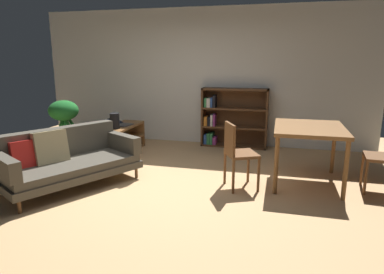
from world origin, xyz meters
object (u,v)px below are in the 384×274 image
at_px(open_laptop, 120,123).
at_px(dining_chair_far, 237,151).
at_px(media_console, 121,140).
at_px(dining_table, 309,133).
at_px(fabric_couch, 65,159).
at_px(potted_floor_plant, 64,117).
at_px(desk_speaker, 115,121).
at_px(bookshelf, 231,118).

distance_m(open_laptop, dining_chair_far, 2.68).
bearing_deg(dining_chair_far, media_console, 152.32).
distance_m(open_laptop, dining_table, 3.38).
relative_size(media_console, open_laptop, 2.66).
xyz_separation_m(fabric_couch, potted_floor_plant, (-1.03, 1.51, 0.28)).
distance_m(open_laptop, potted_floor_plant, 1.03).
xyz_separation_m(desk_speaker, potted_floor_plant, (-1.05, 0.04, 0.01)).
bearing_deg(fabric_couch, desk_speaker, 89.45).
xyz_separation_m(fabric_couch, dining_table, (3.22, 0.94, 0.34)).
distance_m(dining_table, bookshelf, 2.27).
distance_m(media_console, bookshelf, 2.18).
distance_m(fabric_couch, bookshelf, 3.34).
bearing_deg(bookshelf, desk_speaker, -145.23).
distance_m(open_laptop, bookshelf, 2.15).
height_order(desk_speaker, dining_table, dining_table).
distance_m(fabric_couch, open_laptop, 1.80).
bearing_deg(potted_floor_plant, dining_chair_far, -17.12).
bearing_deg(bookshelf, open_laptop, -153.35).
bearing_deg(bookshelf, dining_chair_far, -79.53).
bearing_deg(fabric_couch, open_laptop, 91.51).
distance_m(fabric_couch, dining_chair_far, 2.35).
bearing_deg(potted_floor_plant, media_console, 10.05).
bearing_deg(media_console, desk_speaker, -85.17).
distance_m(dining_chair_far, bookshelf, 2.31).
bearing_deg(dining_table, desk_speaker, 170.60).
height_order(open_laptop, dining_table, dining_table).
xyz_separation_m(desk_speaker, dining_table, (3.21, -0.53, 0.08)).
distance_m(fabric_couch, potted_floor_plant, 1.85).
bearing_deg(fabric_couch, potted_floor_plant, 124.33).
height_order(open_laptop, desk_speaker, desk_speaker).
xyz_separation_m(dining_chair_far, bookshelf, (-0.42, 2.27, 0.05)).
distance_m(fabric_couch, desk_speaker, 1.49).
height_order(media_console, desk_speaker, desk_speaker).
xyz_separation_m(fabric_couch, open_laptop, (-0.05, 1.79, 0.16)).
relative_size(desk_speaker, bookshelf, 0.21).
distance_m(potted_floor_plant, dining_chair_far, 3.48).
distance_m(fabric_couch, media_console, 1.70).
bearing_deg(potted_floor_plant, dining_table, -7.69).
bearing_deg(dining_table, media_console, 166.81).
height_order(desk_speaker, dining_chair_far, dining_chair_far).
xyz_separation_m(fabric_couch, bookshelf, (1.87, 2.76, 0.19)).
relative_size(open_laptop, dining_table, 0.41).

